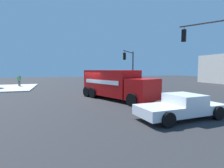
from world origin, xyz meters
name	(u,v)px	position (x,y,z in m)	size (l,w,h in m)	color
ground_plane	(96,98)	(0.00, 0.00, 0.00)	(100.00, 100.00, 0.00)	#2B2B2D
delivery_truck	(116,84)	(1.38, 1.57, 1.43)	(8.11, 5.41, 2.72)	red
traffic_light_primary	(219,49)	(7.03, 7.39, 4.26)	(3.46, 2.39, 6.30)	#38383D
traffic_light_secondary	(130,63)	(-6.98, 6.74, 3.66)	(3.31, 2.98, 5.53)	#38383D
pickup_white	(182,106)	(8.51, 3.06, 0.73)	(2.53, 5.32, 1.38)	white
pedestrian_near_corner	(19,80)	(-13.99, -9.34, 1.14)	(0.25, 0.53, 1.75)	#4C4C51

